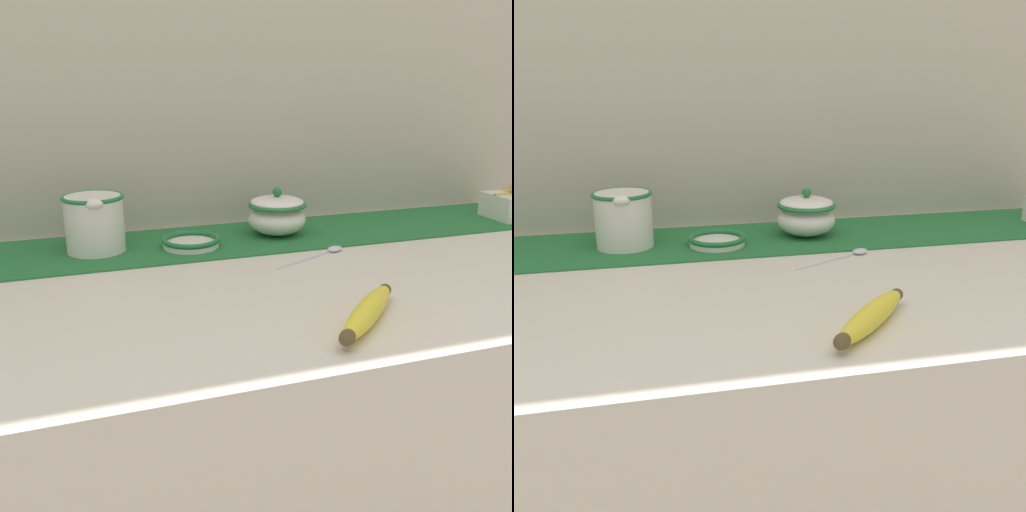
# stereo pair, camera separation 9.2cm
# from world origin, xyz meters

# --- Properties ---
(countertop) EXTENTS (1.57, 0.72, 0.89)m
(countertop) POSITION_xyz_m (0.00, 0.00, 0.44)
(countertop) COLOR beige
(countertop) RESTS_ON ground_plane
(back_wall) EXTENTS (2.37, 0.04, 2.40)m
(back_wall) POSITION_xyz_m (0.00, 0.38, 1.20)
(back_wall) COLOR #B7AD99
(back_wall) RESTS_ON ground_plane
(table_runner) EXTENTS (1.44, 0.26, 0.00)m
(table_runner) POSITION_xyz_m (0.00, 0.22, 0.89)
(table_runner) COLOR #236B33
(table_runner) RESTS_ON countertop
(cream_pitcher) EXTENTS (0.12, 0.14, 0.11)m
(cream_pitcher) POSITION_xyz_m (-0.28, 0.22, 0.95)
(cream_pitcher) COLOR white
(cream_pitcher) RESTS_ON countertop
(sugar_bowl) EXTENTS (0.12, 0.12, 0.10)m
(sugar_bowl) POSITION_xyz_m (0.10, 0.22, 0.94)
(sugar_bowl) COLOR white
(sugar_bowl) RESTS_ON countertop
(small_dish) EXTENTS (0.12, 0.12, 0.02)m
(small_dish) POSITION_xyz_m (-0.10, 0.19, 0.90)
(small_dish) COLOR white
(small_dish) RESTS_ON countertop
(banana) EXTENTS (0.17, 0.17, 0.03)m
(banana) POSITION_xyz_m (0.05, -0.24, 0.91)
(banana) COLOR yellow
(banana) RESTS_ON countertop
(spoon) EXTENTS (0.17, 0.09, 0.01)m
(spoon) POSITION_xyz_m (0.15, 0.07, 0.89)
(spoon) COLOR silver
(spoon) RESTS_ON countertop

